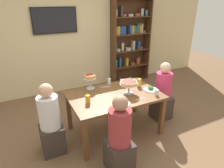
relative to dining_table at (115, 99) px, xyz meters
name	(u,v)px	position (x,y,z in m)	size (l,w,h in m)	color
ground_plane	(114,131)	(0.00, 0.00, -0.65)	(12.00, 12.00, 0.00)	brown
rear_partition	(74,34)	(0.00, 2.20, 0.75)	(8.00, 0.12, 2.80)	beige
dining_table	(115,99)	(0.00, 0.00, 0.00)	(1.51, 0.98, 0.74)	brown
bookshelf	(130,41)	(1.49, 2.01, 0.49)	(1.10, 0.30, 2.21)	#4C2D19
television	(55,20)	(-0.44, 2.11, 1.11)	(1.00, 0.05, 0.57)	black
diner_head_east	(162,95)	(1.04, 0.00, -0.16)	(0.34, 0.34, 1.15)	#382D28
diner_head_west	(51,124)	(-1.08, -0.03, -0.16)	(0.34, 0.34, 1.15)	#382D28
diner_near_left	(120,140)	(-0.33, -0.80, -0.16)	(0.34, 0.34, 1.15)	#382D28
deep_dish_pizza_stand	(129,84)	(0.23, -0.06, 0.27)	(0.31, 0.31, 0.22)	silver
personal_pizza_stand	(90,78)	(-0.28, 0.40, 0.29)	(0.22, 0.22, 0.26)	silver
salad_plate_near_diner	(132,80)	(0.58, 0.40, 0.11)	(0.21, 0.21, 0.07)	white
salad_plate_far_diner	(151,89)	(0.64, -0.13, 0.11)	(0.25, 0.25, 0.07)	white
salad_plate_spare	(122,103)	(-0.04, -0.34, 0.10)	(0.25, 0.25, 0.07)	white
beer_glass_amber_tall	(139,83)	(0.54, 0.10, 0.16)	(0.08, 0.08, 0.15)	gold
beer_glass_amber_short	(88,99)	(-0.50, -0.08, 0.15)	(0.07, 0.07, 0.13)	gold
water_glass_clear_near	(122,82)	(0.29, 0.28, 0.15)	(0.07, 0.07, 0.11)	white
water_glass_clear_far	(157,92)	(0.61, -0.33, 0.14)	(0.07, 0.07, 0.10)	white
water_glass_clear_spare	(109,81)	(0.11, 0.43, 0.14)	(0.06, 0.06, 0.11)	white
cutlery_fork_near	(141,99)	(0.29, -0.34, 0.09)	(0.18, 0.02, 0.01)	silver
cutlery_knife_near	(108,109)	(-0.31, -0.39, 0.09)	(0.18, 0.02, 0.01)	silver
cutlery_fork_far	(105,87)	(-0.02, 0.34, 0.09)	(0.18, 0.02, 0.01)	silver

